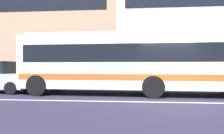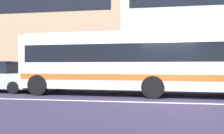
{
  "view_description": "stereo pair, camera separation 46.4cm",
  "coord_description": "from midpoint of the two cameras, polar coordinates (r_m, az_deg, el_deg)",
  "views": [
    {
      "loc": [
        -1.74,
        -7.93,
        1.44
      ],
      "look_at": [
        -2.6,
        1.71,
        1.38
      ],
      "focal_mm": 31.78,
      "sensor_mm": 36.0,
      "label": 1
    },
    {
      "loc": [
        -1.28,
        -7.88,
        1.44
      ],
      "look_at": [
        -2.6,
        1.71,
        1.38
      ],
      "focal_mm": 31.78,
      "sensor_mm": 36.0,
      "label": 2
    }
  ],
  "objects": [
    {
      "name": "ground_plane",
      "position": [
        8.18,
        18.62,
        -9.81
      ],
      "size": [
        160.0,
        160.0,
        0.0
      ],
      "primitive_type": "plane",
      "color": "#30283E"
    },
    {
      "name": "transit_bus",
      "position": [
        10.11,
        8.65,
        1.74
      ],
      "size": [
        11.62,
        3.03,
        3.05
      ],
      "color": "silver",
      "rests_on": "ground_plane"
    },
    {
      "name": "apartment_block_right",
      "position": [
        24.38,
        27.7,
        12.88
      ],
      "size": [
        18.93,
        10.13,
        13.5
      ],
      "color": "silver",
      "rests_on": "ground_plane"
    },
    {
      "name": "lane_centre_line",
      "position": [
        8.18,
        18.62,
        -9.78
      ],
      "size": [
        60.0,
        0.16,
        0.01
      ],
      "primitive_type": "cube",
      "color": "silver",
      "rests_on": "ground_plane"
    },
    {
      "name": "apartment_block_left",
      "position": [
        26.06,
        -20.87,
        11.97
      ],
      "size": [
        21.71,
        10.13,
        13.4
      ],
      "color": "tan",
      "rests_on": "ground_plane"
    }
  ]
}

